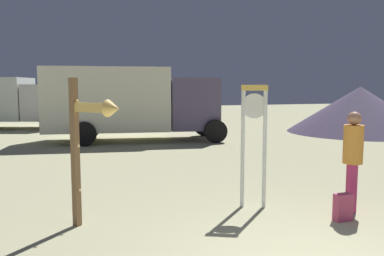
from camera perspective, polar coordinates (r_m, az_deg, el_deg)
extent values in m
cylinder|color=white|center=(6.98, 7.47, -3.15)|extent=(0.07, 0.07, 2.10)
cylinder|color=white|center=(6.99, 10.63, -3.19)|extent=(0.07, 0.07, 2.10)
cube|color=#F3C14E|center=(6.90, 9.20, 5.87)|extent=(0.45, 0.28, 0.10)
cylinder|color=white|center=(6.93, 9.15, 3.23)|extent=(0.41, 0.23, 0.44)
cube|color=black|center=(6.96, 9.14, 3.24)|extent=(0.10, 0.06, 0.05)
cube|color=black|center=(6.96, 9.14, 3.24)|extent=(0.08, 0.05, 0.16)
cube|color=olive|center=(6.22, -16.81, -3.53)|extent=(0.14, 0.14, 2.30)
cube|color=#FFC963|center=(5.85, -14.56, 2.92)|extent=(0.46, 0.58, 0.14)
cone|color=#FFC963|center=(5.53, -11.49, 2.83)|extent=(0.33, 0.33, 0.25)
sphere|color=#FEDD95|center=(6.28, -16.17, -8.79)|extent=(0.04, 0.04, 0.04)
sphere|color=#F5E297|center=(6.14, -16.36, -2.55)|extent=(0.04, 0.04, 0.04)
sphere|color=#FCEA83|center=(6.08, -16.55, 3.88)|extent=(0.04, 0.04, 0.04)
cylinder|color=#B32F60|center=(7.45, 22.28, -7.89)|extent=(0.16, 0.16, 0.84)
cylinder|color=#B32F60|center=(7.29, 22.51, -8.20)|extent=(0.16, 0.16, 0.84)
cylinder|color=orange|center=(7.23, 22.63, -2.23)|extent=(0.33, 0.33, 0.67)
sphere|color=#A67153|center=(7.18, 22.78, 1.32)|extent=(0.23, 0.23, 0.23)
cube|color=#B44062|center=(6.83, 21.34, -10.81)|extent=(0.30, 0.15, 0.44)
cube|color=#B42E6A|center=(6.92, 20.80, -11.15)|extent=(0.21, 0.04, 0.20)
cube|color=beige|center=(15.80, -12.27, 4.16)|extent=(5.10, 2.97, 2.48)
cube|color=#574B6A|center=(16.03, 0.06, 3.61)|extent=(2.24, 2.41, 2.08)
cube|color=black|center=(16.22, 3.47, 5.10)|extent=(0.31, 1.78, 0.92)
cylinder|color=black|center=(15.14, 3.49, -0.50)|extent=(0.93, 0.39, 0.90)
cylinder|color=black|center=(17.36, 1.76, 0.34)|extent=(0.93, 0.39, 0.90)
cylinder|color=black|center=(14.82, -15.59, -0.85)|extent=(0.93, 0.39, 0.90)
cylinder|color=black|center=(17.08, -14.83, 0.05)|extent=(0.93, 0.39, 0.90)
cube|color=beige|center=(21.82, -20.89, 3.54)|extent=(2.30, 2.59, 1.86)
cube|color=black|center=(21.52, -18.79, 4.58)|extent=(0.62, 1.72, 0.82)
cylinder|color=black|center=(20.58, -20.31, 0.85)|extent=(0.93, 0.53, 0.90)
cylinder|color=black|center=(22.74, -18.29, 1.37)|extent=(0.93, 0.53, 0.90)
cone|color=#493D57|center=(20.29, 23.42, 2.50)|extent=(6.78, 6.78, 2.20)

